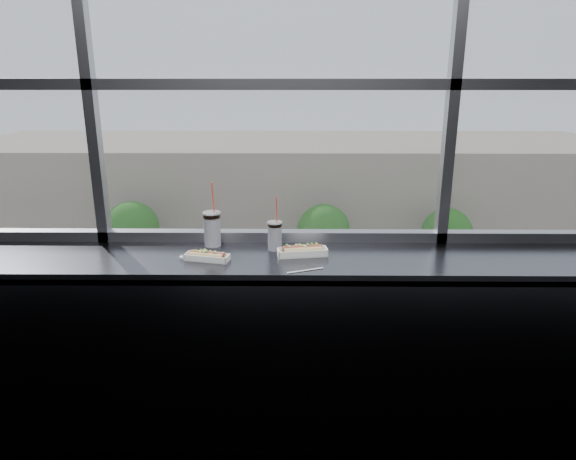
{
  "coord_description": "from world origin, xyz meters",
  "views": [
    {
      "loc": [
        0.12,
        -1.41,
        2.06
      ],
      "look_at": [
        0.1,
        1.23,
        1.25
      ],
      "focal_mm": 32.0,
      "sensor_mm": 36.0,
      "label": 1
    }
  ],
  "objects_px": {
    "wrapper": "(188,257)",
    "tree_center": "(324,231)",
    "soda_cup_left": "(212,227)",
    "hotdog_tray_left": "(207,256)",
    "pedestrian_c": "(355,272)",
    "pedestrian_a": "(191,262)",
    "tree_right": "(447,233)",
    "pedestrian_d": "(450,264)",
    "loose_straw": "(305,270)",
    "car_near_d": "(460,370)",
    "car_far_b": "(312,293)",
    "tree_left": "(132,229)",
    "car_far_a": "(150,290)",
    "hotdog_tray_right": "(302,251)",
    "car_near_b": "(97,371)",
    "soda_cup_right": "(275,234)",
    "car_far_c": "(473,291)"
  },
  "relations": [
    {
      "from": "loose_straw",
      "to": "tree_right",
      "type": "relative_size",
      "value": 0.04
    },
    {
      "from": "hotdog_tray_right",
      "to": "soda_cup_right",
      "type": "xyz_separation_m",
      "value": [
        -0.15,
        0.1,
        0.06
      ]
    },
    {
      "from": "pedestrian_a",
      "to": "wrapper",
      "type": "bearing_deg",
      "value": 12.02
    },
    {
      "from": "car_far_b",
      "to": "car_far_a",
      "type": "bearing_deg",
      "value": 88.85
    },
    {
      "from": "soda_cup_left",
      "to": "tree_left",
      "type": "distance_m",
      "value": 30.94
    },
    {
      "from": "pedestrian_d",
      "to": "tree_right",
      "type": "relative_size",
      "value": 0.44
    },
    {
      "from": "soda_cup_right",
      "to": "car_far_c",
      "type": "height_order",
      "value": "soda_cup_right"
    },
    {
      "from": "car_near_d",
      "to": "soda_cup_left",
      "type": "bearing_deg",
      "value": 147.27
    },
    {
      "from": "soda_cup_left",
      "to": "car_far_c",
      "type": "relative_size",
      "value": 0.06
    },
    {
      "from": "soda_cup_right",
      "to": "tree_center",
      "type": "distance_m",
      "value": 29.53
    },
    {
      "from": "loose_straw",
      "to": "pedestrian_a",
      "type": "height_order",
      "value": "loose_straw"
    },
    {
      "from": "wrapper",
      "to": "car_far_a",
      "type": "height_order",
      "value": "wrapper"
    },
    {
      "from": "soda_cup_left",
      "to": "pedestrian_a",
      "type": "xyz_separation_m",
      "value": [
        -6.33,
        29.01,
        -11.14
      ]
    },
    {
      "from": "soda_cup_left",
      "to": "tree_center",
      "type": "relative_size",
      "value": 0.07
    },
    {
      "from": "pedestrian_a",
      "to": "tree_right",
      "type": "relative_size",
      "value": 0.41
    },
    {
      "from": "wrapper",
      "to": "pedestrian_d",
      "type": "height_order",
      "value": "wrapper"
    },
    {
      "from": "loose_straw",
      "to": "wrapper",
      "type": "xyz_separation_m",
      "value": [
        -0.63,
        0.17,
        0.01
      ]
    },
    {
      "from": "hotdog_tray_right",
      "to": "pedestrian_a",
      "type": "xyz_separation_m",
      "value": [
        -6.85,
        29.18,
        -11.06
      ]
    },
    {
      "from": "hotdog_tray_left",
      "to": "wrapper",
      "type": "bearing_deg",
      "value": -178.3
    },
    {
      "from": "pedestrian_c",
      "to": "car_far_c",
      "type": "bearing_deg",
      "value": 61.99
    },
    {
      "from": "car_far_a",
      "to": "pedestrian_c",
      "type": "distance_m",
      "value": 12.56
    },
    {
      "from": "pedestrian_d",
      "to": "tree_center",
      "type": "xyz_separation_m",
      "value": [
        -8.35,
        -0.5,
        2.43
      ]
    },
    {
      "from": "loose_straw",
      "to": "pedestrian_c",
      "type": "distance_m",
      "value": 30.23
    },
    {
      "from": "tree_right",
      "to": "car_near_d",
      "type": "bearing_deg",
      "value": -102.47
    },
    {
      "from": "wrapper",
      "to": "tree_center",
      "type": "distance_m",
      "value": 29.69
    },
    {
      "from": "hotdog_tray_left",
      "to": "car_far_b",
      "type": "bearing_deg",
      "value": 99.08
    },
    {
      "from": "soda_cup_right",
      "to": "car_near_d",
      "type": "xyz_separation_m",
      "value": [
        7.15,
        16.16,
        -11.05
      ]
    },
    {
      "from": "car_far_b",
      "to": "tree_left",
      "type": "xyz_separation_m",
      "value": [
        -11.3,
        4.0,
        2.59
      ]
    },
    {
      "from": "hotdog_tray_left",
      "to": "car_far_a",
      "type": "relative_size",
      "value": 0.04
    },
    {
      "from": "pedestrian_d",
      "to": "wrapper",
      "type": "bearing_deg",
      "value": 159.38
    },
    {
      "from": "pedestrian_a",
      "to": "tree_right",
      "type": "xyz_separation_m",
      "value": [
        16.49,
        -0.92,
        2.34
      ]
    },
    {
      "from": "wrapper",
      "to": "pedestrian_a",
      "type": "height_order",
      "value": "wrapper"
    },
    {
      "from": "tree_center",
      "to": "tree_right",
      "type": "xyz_separation_m",
      "value": [
        7.77,
        0.0,
        -0.16
      ]
    },
    {
      "from": "car_near_b",
      "to": "car_near_d",
      "type": "relative_size",
      "value": 0.88
    },
    {
      "from": "car_far_b",
      "to": "soda_cup_right",
      "type": "bearing_deg",
      "value": 175.98
    },
    {
      "from": "hotdog_tray_left",
      "to": "loose_straw",
      "type": "distance_m",
      "value": 0.54
    },
    {
      "from": "hotdog_tray_left",
      "to": "pedestrian_c",
      "type": "bearing_deg",
      "value": 93.75
    },
    {
      "from": "car_far_a",
      "to": "car_far_c",
      "type": "xyz_separation_m",
      "value": [
        18.43,
        0.0,
        0.01
      ]
    },
    {
      "from": "soda_cup_right",
      "to": "pedestrian_d",
      "type": "relative_size",
      "value": 0.14
    },
    {
      "from": "pedestrian_d",
      "to": "loose_straw",
      "type": "bearing_deg",
      "value": 160.59
    },
    {
      "from": "pedestrian_c",
      "to": "tree_right",
      "type": "bearing_deg",
      "value": 96.28
    },
    {
      "from": "tree_center",
      "to": "hotdog_tray_left",
      "type": "bearing_deg",
      "value": -94.81
    },
    {
      "from": "car_near_d",
      "to": "tree_center",
      "type": "height_order",
      "value": "tree_center"
    },
    {
      "from": "car_far_b",
      "to": "tree_center",
      "type": "height_order",
      "value": "tree_center"
    },
    {
      "from": "hotdog_tray_left",
      "to": "pedestrian_d",
      "type": "xyz_separation_m",
      "value": [
        10.73,
        28.84,
        -10.99
      ]
    },
    {
      "from": "hotdog_tray_left",
      "to": "tree_left",
      "type": "bearing_deg",
      "value": 121.72
    },
    {
      "from": "tree_center",
      "to": "car_far_b",
      "type": "bearing_deg",
      "value": -101.54
    },
    {
      "from": "car_far_a",
      "to": "hotdog_tray_right",
      "type": "bearing_deg",
      "value": -161.95
    },
    {
      "from": "car_far_a",
      "to": "car_far_c",
      "type": "distance_m",
      "value": 18.43
    },
    {
      "from": "hotdog_tray_left",
      "to": "loose_straw",
      "type": "relative_size",
      "value": 1.25
    }
  ]
}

